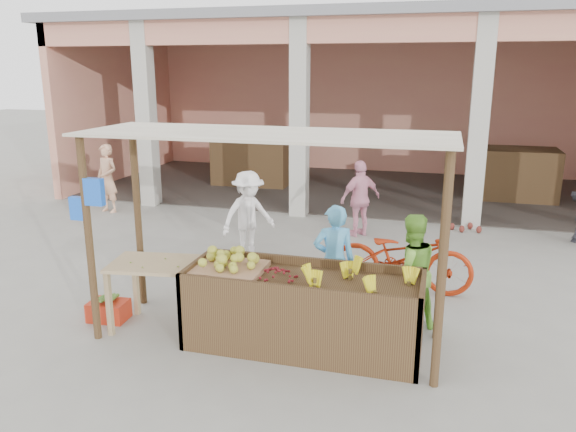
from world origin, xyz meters
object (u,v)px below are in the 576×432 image
(vendor_blue, at_px, (334,257))
(motorcycle, at_px, (402,255))
(red_crate, at_px, (109,310))
(vendor_green, at_px, (410,269))
(fruit_stall, at_px, (303,313))
(side_table, at_px, (157,273))

(vendor_blue, height_order, motorcycle, vendor_blue)
(red_crate, bearing_deg, vendor_green, 8.40)
(fruit_stall, xyz_separation_m, motorcycle, (0.93, 1.94, 0.13))
(vendor_green, height_order, motorcycle, vendor_green)
(motorcycle, bearing_deg, red_crate, 119.41)
(vendor_blue, bearing_deg, red_crate, -1.48)
(fruit_stall, distance_m, side_table, 1.79)
(red_crate, xyz_separation_m, motorcycle, (3.43, 1.93, 0.41))
(fruit_stall, distance_m, motorcycle, 2.16)
(fruit_stall, height_order, side_table, side_table)
(side_table, distance_m, motorcycle, 3.35)
(vendor_blue, distance_m, vendor_green, 0.94)
(fruit_stall, bearing_deg, red_crate, 179.62)
(vendor_blue, xyz_separation_m, vendor_green, (0.94, -0.09, -0.02))
(fruit_stall, bearing_deg, vendor_blue, 79.75)
(side_table, distance_m, red_crate, 0.94)
(vendor_blue, height_order, vendor_green, vendor_blue)
(side_table, bearing_deg, vendor_green, 8.28)
(side_table, xyz_separation_m, red_crate, (-0.74, 0.06, -0.59))
(fruit_stall, bearing_deg, vendor_green, 36.65)
(vendor_green, distance_m, motorcycle, 1.16)
(fruit_stall, xyz_separation_m, red_crate, (-2.50, 0.02, -0.28))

